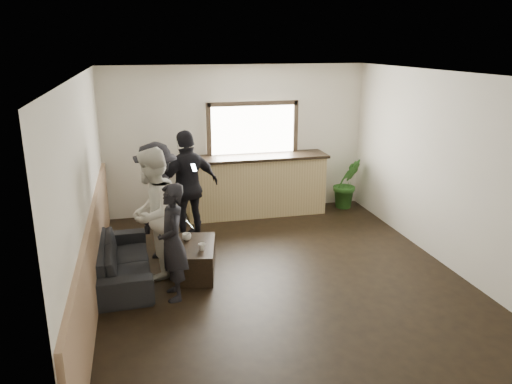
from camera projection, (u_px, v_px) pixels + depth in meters
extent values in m
cube|color=black|center=(279.00, 276.00, 7.09)|extent=(5.00, 6.00, 0.01)
cube|color=silver|center=(282.00, 74.00, 6.28)|extent=(5.00, 6.00, 0.01)
cube|color=beige|center=(237.00, 140.00, 9.48)|extent=(5.00, 0.01, 2.80)
cube|color=beige|center=(388.00, 280.00, 3.89)|extent=(5.00, 0.01, 2.80)
cube|color=beige|center=(86.00, 193.00, 6.13)|extent=(0.01, 6.00, 2.80)
cube|color=beige|center=(446.00, 170.00, 7.24)|extent=(0.01, 6.00, 2.80)
cube|color=#A37C5C|center=(95.00, 257.00, 6.38)|extent=(0.06, 5.90, 1.10)
cube|color=tan|center=(256.00, 186.00, 9.49)|extent=(2.60, 0.60, 1.10)
cube|color=black|center=(256.00, 157.00, 9.33)|extent=(2.70, 0.68, 0.05)
cube|color=white|center=(253.00, 129.00, 9.45)|extent=(1.60, 0.06, 0.90)
cube|color=#3F3326|center=(253.00, 103.00, 9.28)|extent=(1.72, 0.08, 0.08)
cube|color=#3F3326|center=(209.00, 131.00, 9.24)|extent=(0.08, 0.08, 1.06)
cube|color=#3F3326|center=(295.00, 128.00, 9.61)|extent=(0.08, 0.08, 1.06)
imported|color=black|center=(123.00, 260.00, 6.94)|extent=(0.80, 1.89, 0.54)
cube|color=black|center=(195.00, 259.00, 7.12)|extent=(0.71, 1.06, 0.43)
imported|color=silver|center=(187.00, 237.00, 7.21)|extent=(0.18, 0.18, 0.10)
imported|color=silver|center=(202.00, 247.00, 6.87)|extent=(0.13, 0.13, 0.09)
imported|color=#2D6623|center=(347.00, 183.00, 9.89)|extent=(0.58, 0.48, 1.00)
imported|color=black|center=(173.00, 242.00, 6.28)|extent=(0.40, 0.58, 1.53)
cube|color=black|center=(189.00, 223.00, 6.28)|extent=(0.10, 0.08, 0.12)
cube|color=white|center=(189.00, 223.00, 6.28)|extent=(0.08, 0.07, 0.11)
imported|color=white|center=(153.00, 214.00, 6.85)|extent=(0.99, 1.10, 1.84)
cube|color=black|center=(168.00, 208.00, 6.78)|extent=(0.11, 0.10, 0.12)
cube|color=white|center=(168.00, 208.00, 6.78)|extent=(0.10, 0.09, 0.11)
imported|color=black|center=(157.00, 200.00, 7.55)|extent=(0.93, 1.28, 1.77)
cube|color=black|center=(171.00, 191.00, 7.50)|extent=(0.11, 0.09, 0.12)
cube|color=white|center=(171.00, 191.00, 7.49)|extent=(0.09, 0.08, 0.11)
imported|color=black|center=(188.00, 187.00, 8.12)|extent=(1.18, 0.82, 1.85)
cube|color=black|center=(194.00, 168.00, 7.84)|extent=(0.10, 0.11, 0.12)
cube|color=white|center=(194.00, 168.00, 7.84)|extent=(0.09, 0.09, 0.11)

